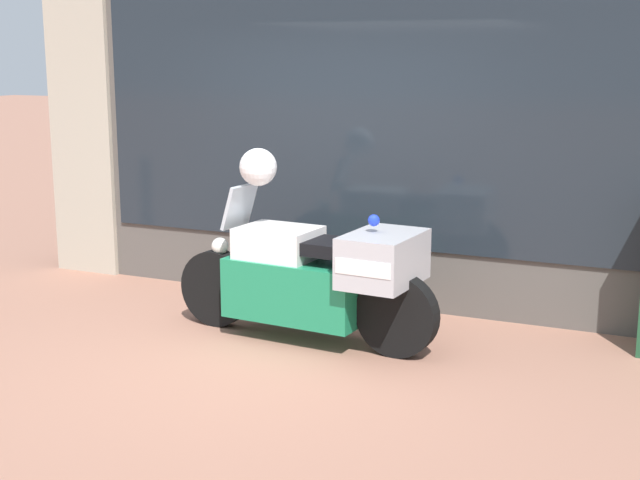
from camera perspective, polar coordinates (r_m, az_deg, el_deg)
ground_plane at (r=6.59m, az=-4.68°, el=-7.90°), size 60.00×60.00×0.00m
shop_building at (r=8.14m, az=-0.30°, el=10.73°), size 6.44×0.55×4.09m
window_display at (r=8.12m, az=4.00°, el=-0.41°), size 5.26×0.30×2.12m
paramedic_motorcycle at (r=6.89m, az=-0.20°, el=-2.32°), size 2.26×0.74×1.20m
white_helmet at (r=7.00m, az=-3.98°, el=4.68°), size 0.30×0.30×0.30m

